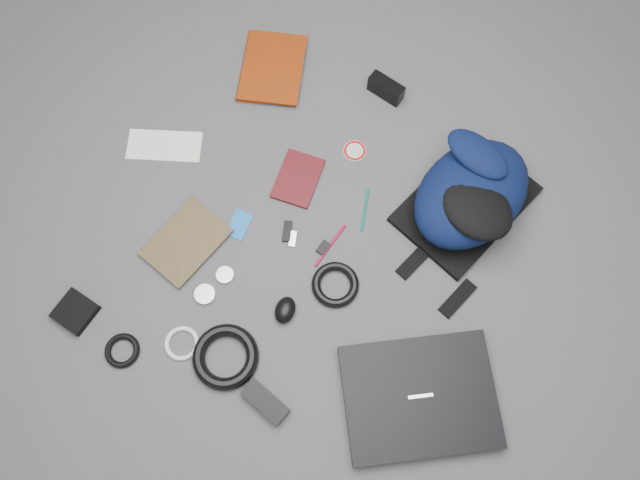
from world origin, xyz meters
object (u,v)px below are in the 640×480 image
at_px(laptop, 419,397).
at_px(power_brick, 265,402).
at_px(backpack, 472,194).
at_px(compact_camera, 386,89).
at_px(mouse, 285,310).
at_px(dvd_case, 298,179).
at_px(pouch, 75,312).
at_px(comic_book, 165,225).
at_px(textbook_red, 242,65).

distance_m(laptop, power_brick, 0.40).
xyz_separation_m(backpack, laptop, (0.07, -0.56, -0.07)).
xyz_separation_m(compact_camera, power_brick, (0.06, -0.99, -0.02)).
bearing_deg(power_brick, mouse, 119.44).
xyz_separation_m(dvd_case, pouch, (-0.39, -0.61, 0.01)).
distance_m(mouse, pouch, 0.57).
xyz_separation_m(dvd_case, power_brick, (0.19, -0.61, 0.01)).
bearing_deg(mouse, pouch, -162.07).
xyz_separation_m(comic_book, dvd_case, (0.29, 0.28, -0.00)).
xyz_separation_m(laptop, textbook_red, (-0.86, 0.72, -0.01)).
relative_size(comic_book, compact_camera, 2.01).
relative_size(dvd_case, pouch, 1.68).
distance_m(laptop, comic_book, 0.85).
relative_size(textbook_red, pouch, 2.63).
xyz_separation_m(comic_book, mouse, (0.42, -0.09, 0.01)).
height_order(comic_book, power_brick, power_brick).
distance_m(backpack, laptop, 0.57).
relative_size(laptop, compact_camera, 3.48).
bearing_deg(backpack, dvd_case, -145.66).
distance_m(textbook_red, pouch, 0.89).
bearing_deg(laptop, pouch, 159.52).
distance_m(backpack, compact_camera, 0.44).
relative_size(mouse, power_brick, 0.61).
relative_size(laptop, mouse, 5.07).
height_order(laptop, mouse, mouse).
distance_m(laptop, textbook_red, 1.13).
bearing_deg(pouch, backpack, 39.92).
bearing_deg(backpack, power_brick, -91.27).
relative_size(mouse, pouch, 0.79).
xyz_separation_m(backpack, power_brick, (-0.29, -0.73, -0.07)).
relative_size(comic_book, mouse, 2.93).
xyz_separation_m(laptop, comic_book, (-0.83, 0.16, -0.01)).
xyz_separation_m(comic_book, power_brick, (0.47, -0.33, 0.01)).
relative_size(laptop, power_brick, 3.08).
bearing_deg(compact_camera, backpack, -23.06).
relative_size(laptop, dvd_case, 2.38).
xyz_separation_m(backpack, pouch, (-0.87, -0.72, -0.07)).
bearing_deg(laptop, backpack, 66.59).
height_order(power_brick, pouch, power_brick).
bearing_deg(mouse, dvd_case, 103.40).
relative_size(compact_camera, power_brick, 0.88).
distance_m(compact_camera, pouch, 1.11).
bearing_deg(comic_book, mouse, 3.90).
distance_m(textbook_red, comic_book, 0.57).
bearing_deg(power_brick, backpack, 85.09).
height_order(mouse, pouch, mouse).
relative_size(comic_book, pouch, 2.31).
bearing_deg(backpack, pouch, -119.70).
xyz_separation_m(backpack, compact_camera, (-0.35, 0.25, -0.06)).
height_order(mouse, power_brick, mouse).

